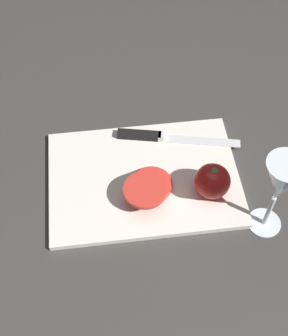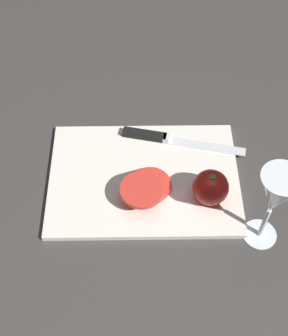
% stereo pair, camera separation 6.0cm
% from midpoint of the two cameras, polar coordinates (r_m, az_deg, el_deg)
% --- Properties ---
extents(ground_plane, '(3.00, 3.00, 0.00)m').
position_cam_midpoint_polar(ground_plane, '(0.97, -6.45, -0.87)').
color(ground_plane, '#383533').
extents(cutting_board, '(0.38, 0.27, 0.01)m').
position_cam_midpoint_polar(cutting_board, '(0.95, -1.80, -1.36)').
color(cutting_board, silver).
rests_on(cutting_board, ground_plane).
extents(wine_glass, '(0.07, 0.07, 0.19)m').
position_cam_midpoint_polar(wine_glass, '(0.81, 14.26, -2.05)').
color(wine_glass, silver).
rests_on(wine_glass, ground_plane).
extents(whole_tomato, '(0.07, 0.07, 0.07)m').
position_cam_midpoint_polar(whole_tomato, '(0.90, 6.47, -1.69)').
color(whole_tomato, red).
rests_on(whole_tomato, cutting_board).
extents(knife, '(0.26, 0.07, 0.01)m').
position_cam_midpoint_polar(knife, '(1.00, -0.58, 3.81)').
color(knife, silver).
rests_on(knife, cutting_board).
extents(tomato_slice_stack_near, '(0.10, 0.12, 0.04)m').
position_cam_midpoint_polar(tomato_slice_stack_near, '(0.90, -1.36, -2.43)').
color(tomato_slice_stack_near, red).
rests_on(tomato_slice_stack_near, cutting_board).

